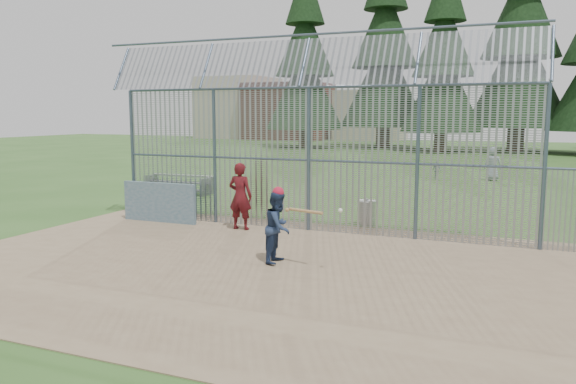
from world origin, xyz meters
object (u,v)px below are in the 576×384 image
at_px(batter, 278,227).
at_px(dugout_wall, 159,202).
at_px(trash_can, 367,213).
at_px(onlooker, 240,196).
at_px(bleacher, 178,183).

bearing_deg(batter, dugout_wall, 58.06).
distance_m(batter, trash_can, 4.94).
bearing_deg(onlooker, dugout_wall, -2.70).
bearing_deg(onlooker, trash_can, -149.43).
height_order(batter, trash_can, batter).
bearing_deg(dugout_wall, bleacher, 118.44).
bearing_deg(bleacher, dugout_wall, -61.56).
xyz_separation_m(onlooker, trash_can, (3.15, 2.00, -0.59)).
bearing_deg(onlooker, bleacher, -46.01).
relative_size(onlooker, trash_can, 2.32).
distance_m(batter, bleacher, 11.85).
xyz_separation_m(dugout_wall, trash_can, (5.93, 1.96, -0.24)).
height_order(dugout_wall, onlooker, onlooker).
bearing_deg(batter, trash_can, -11.30).
distance_m(batter, onlooker, 3.75).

